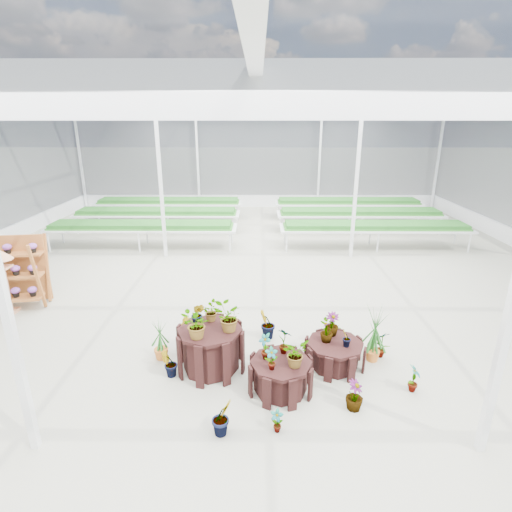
{
  "coord_description": "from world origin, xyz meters",
  "views": [
    {
      "loc": [
        0.02,
        -8.28,
        4.2
      ],
      "look_at": [
        -0.04,
        0.25,
        1.3
      ],
      "focal_mm": 28.0,
      "sensor_mm": 36.0,
      "label": 1
    }
  ],
  "objects_px": {
    "plinth_tall": "(211,349)",
    "plinth_mid": "(281,376)",
    "shelf_rack": "(9,274)",
    "plinth_low": "(334,354)",
    "bird_table": "(6,282)"
  },
  "relations": [
    {
      "from": "plinth_mid",
      "to": "shelf_rack",
      "type": "height_order",
      "value": "shelf_rack"
    },
    {
      "from": "shelf_rack",
      "to": "plinth_mid",
      "type": "bearing_deg",
      "value": -34.64
    },
    {
      "from": "plinth_tall",
      "to": "bird_table",
      "type": "bearing_deg",
      "value": 155.94
    },
    {
      "from": "plinth_low",
      "to": "bird_table",
      "type": "height_order",
      "value": "bird_table"
    },
    {
      "from": "plinth_low",
      "to": "shelf_rack",
      "type": "xyz_separation_m",
      "value": [
        -7.16,
        2.38,
        0.6
      ]
    },
    {
      "from": "plinth_low",
      "to": "bird_table",
      "type": "distance_m",
      "value": 7.38
    },
    {
      "from": "bird_table",
      "to": "plinth_mid",
      "type": "bearing_deg",
      "value": -20.35
    },
    {
      "from": "plinth_mid",
      "to": "plinth_low",
      "type": "bearing_deg",
      "value": 34.99
    },
    {
      "from": "shelf_rack",
      "to": "bird_table",
      "type": "distance_m",
      "value": 0.34
    },
    {
      "from": "plinth_mid",
      "to": "bird_table",
      "type": "bearing_deg",
      "value": 155.43
    },
    {
      "from": "plinth_tall",
      "to": "plinth_mid",
      "type": "xyz_separation_m",
      "value": [
        1.2,
        -0.6,
        -0.13
      ]
    },
    {
      "from": "plinth_tall",
      "to": "plinth_low",
      "type": "xyz_separation_m",
      "value": [
        2.2,
        0.1,
        -0.16
      ]
    },
    {
      "from": "plinth_tall",
      "to": "plinth_low",
      "type": "relative_size",
      "value": 1.12
    },
    {
      "from": "plinth_mid",
      "to": "shelf_rack",
      "type": "xyz_separation_m",
      "value": [
        -6.16,
        3.08,
        0.56
      ]
    },
    {
      "from": "plinth_tall",
      "to": "plinth_mid",
      "type": "relative_size",
      "value": 1.13
    }
  ]
}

